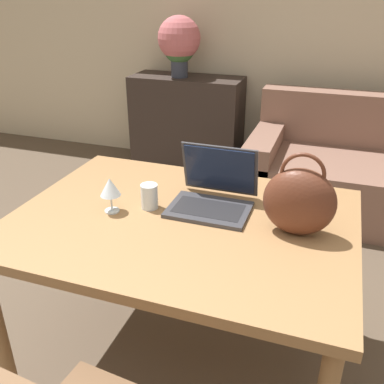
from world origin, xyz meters
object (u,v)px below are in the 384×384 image
Objects in this scene: drinking_glass at (149,196)px; couch at (378,177)px; flower_vase at (179,42)px; wine_glass at (110,188)px; handbag at (299,201)px; laptop at (214,190)px.

couch is at bearing 59.66° from drinking_glass.
drinking_glass is 0.21× the size of flower_vase.
drinking_glass is 0.70× the size of wine_glass.
drinking_glass is 0.59m from handbag.
flower_vase reaches higher than wine_glass.
wine_glass is 2.24m from flower_vase.
laptop is 2.21× the size of wine_glass.
drinking_glass is (-1.02, -1.74, 0.50)m from couch.
wine_glass is at bearing -148.39° from drinking_glass.
drinking_glass is 2.20m from flower_vase.
laptop is at bearing 27.99° from wine_glass.
laptop is 0.27m from drinking_glass.
drinking_glass is at bearing -72.55° from flower_vase.
handbag reaches higher than drinking_glass.
handbag is 2.44m from flower_vase.
drinking_glass is at bearing -154.10° from laptop.
wine_glass is 0.30× the size of flower_vase.
wine_glass reaches higher than drinking_glass.
couch is 5.74× the size of laptop.
handbag is 0.64× the size of flower_vase.
laptop is 0.38m from handbag.
couch is 5.89× the size of handbag.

